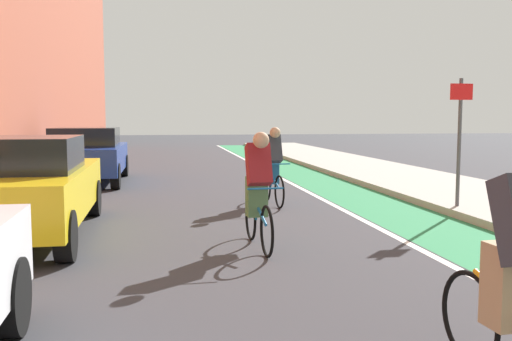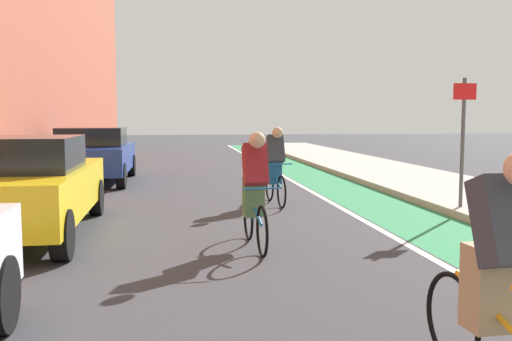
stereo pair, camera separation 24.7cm
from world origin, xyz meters
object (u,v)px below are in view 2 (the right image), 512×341
(parked_sedan_blue, at_px, (94,154))
(cyclist_mid, at_px, (255,190))
(cyclist_trailing, at_px, (275,164))
(street_sign_post, at_px, (463,130))
(cyclist_lead, at_px, (498,277))
(parked_sedan_yellow_cab, at_px, (26,185))

(parked_sedan_blue, distance_m, cyclist_mid, 9.02)
(cyclist_trailing, bearing_deg, street_sign_post, -26.44)
(parked_sedan_blue, height_order, cyclist_lead, cyclist_lead)
(parked_sedan_yellow_cab, xyz_separation_m, street_sign_post, (7.55, 0.90, 0.79))
(cyclist_mid, xyz_separation_m, street_sign_post, (4.21, 2.17, 0.77))
(parked_sedan_blue, height_order, cyclist_mid, cyclist_mid)
(parked_sedan_blue, bearing_deg, parked_sedan_yellow_cab, -89.99)
(cyclist_mid, bearing_deg, street_sign_post, 27.31)
(street_sign_post, bearing_deg, parked_sedan_yellow_cab, -173.24)
(parked_sedan_yellow_cab, xyz_separation_m, cyclist_trailing, (4.30, 2.51, 0.06))
(cyclist_lead, xyz_separation_m, street_sign_post, (3.26, 6.57, 0.77))
(parked_sedan_blue, height_order, street_sign_post, street_sign_post)
(cyclist_mid, bearing_deg, cyclist_trailing, 75.86)
(cyclist_lead, height_order, cyclist_mid, cyclist_lead)
(parked_sedan_yellow_cab, xyz_separation_m, parked_sedan_blue, (-0.00, 7.10, 0.00))
(cyclist_mid, bearing_deg, parked_sedan_blue, 111.74)
(cyclist_lead, bearing_deg, cyclist_mid, 102.14)
(cyclist_lead, bearing_deg, parked_sedan_blue, 108.56)
(cyclist_lead, relative_size, street_sign_post, 0.73)
(parked_sedan_blue, relative_size, cyclist_mid, 2.46)
(parked_sedan_yellow_cab, bearing_deg, cyclist_trailing, 30.33)
(cyclist_trailing, bearing_deg, parked_sedan_yellow_cab, -149.67)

